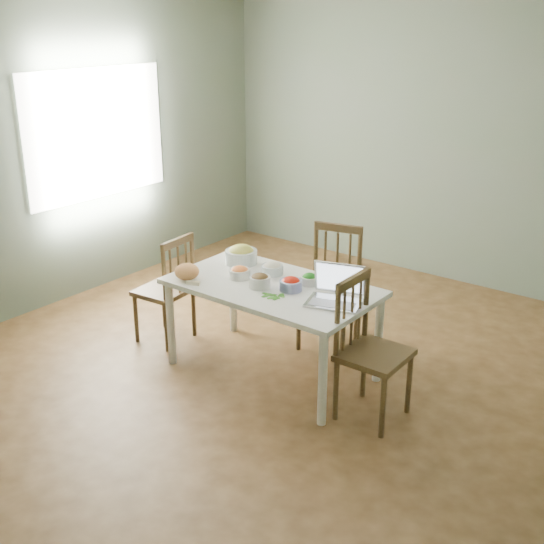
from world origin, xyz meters
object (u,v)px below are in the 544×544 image
Objects in this scene: dining_table at (272,329)px; chair_right at (375,351)px; chair_far at (329,289)px; bowl_squash at (241,254)px; chair_left at (163,288)px; laptop at (334,287)px; bread_boule at (187,272)px.

dining_table is 1.56× the size of chair_right.
bowl_squash is (-0.56, -0.42, 0.29)m from chair_far.
chair_left is 2.53× the size of laptop.
dining_table is at bearing -24.53° from bowl_squash.
laptop reaches higher than bread_boule.
chair_left is 0.73m from bowl_squash.
chair_right is 1.52m from bread_boule.
chair_right is 5.30× the size of bread_boule.
bowl_squash is at bearing 149.40° from laptop.
chair_left reaches higher than bread_boule.
bowl_squash is (-1.38, 0.29, 0.30)m from chair_right.
bread_boule is at bearing 176.29° from laptop.
bowl_squash is (0.10, 0.51, 0.01)m from bread_boule.
dining_table is at bearing 84.73° from chair_right.
chair_far is at bearing 48.76° from chair_right.
chair_far is (0.09, 0.63, 0.14)m from dining_table.
chair_far is 1.01× the size of chair_right.
chair_right is at bearing -25.93° from laptop.
chair_left is at bearing 165.28° from laptop.
bread_boule is at bearing -100.80° from bowl_squash.
chair_right is at bearing 85.60° from chair_left.
chair_right is 3.86× the size of bowl_squash.
chair_far is at bearing 81.85° from dining_table.
chair_left is 1.96m from chair_right.
chair_left is at bearing -174.61° from dining_table.
dining_table is 0.92m from chair_right.
bowl_squash is at bearing 113.64° from chair_left.
chair_left is (-1.05, -0.10, 0.10)m from dining_table.
chair_far reaches higher than laptop.
chair_right is 2.69× the size of laptop.
dining_table is at bearing -112.05° from chair_far.
chair_left is at bearing 157.57° from bread_boule.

